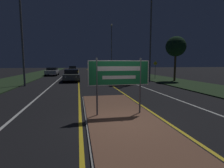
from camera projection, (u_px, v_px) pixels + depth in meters
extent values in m
plane|color=black|center=(124.00, 123.00, 6.41)|extent=(160.00, 160.00, 0.00)
cube|color=#999993|center=(119.00, 115.00, 7.22)|extent=(2.78, 8.46, 0.05)
cube|color=brown|center=(119.00, 115.00, 7.22)|extent=(2.66, 8.34, 0.10)
cube|color=#23381E|center=(20.00, 79.00, 24.10)|extent=(5.00, 100.00, 0.08)
cube|color=#23381E|center=(149.00, 77.00, 27.70)|extent=(5.00, 100.00, 0.08)
cube|color=gold|center=(78.00, 76.00, 30.48)|extent=(0.12, 70.00, 0.01)
cube|color=gold|center=(96.00, 75.00, 31.08)|extent=(0.12, 70.00, 0.01)
cube|color=silver|center=(63.00, 76.00, 29.98)|extent=(0.12, 70.00, 0.01)
cube|color=silver|center=(111.00, 75.00, 31.57)|extent=(0.12, 70.00, 0.01)
cube|color=silver|center=(45.00, 76.00, 29.41)|extent=(0.10, 70.00, 0.01)
cube|color=silver|center=(127.00, 75.00, 32.14)|extent=(0.10, 70.00, 0.01)
cylinder|color=#56565B|center=(97.00, 87.00, 6.90)|extent=(0.07, 0.07, 2.29)
cylinder|color=#56565B|center=(140.00, 86.00, 7.25)|extent=(0.07, 0.07, 2.29)
cube|color=#19703D|center=(119.00, 73.00, 7.01)|extent=(2.50, 0.04, 1.00)
cube|color=white|center=(119.00, 73.00, 6.99)|extent=(2.50, 0.00, 1.00)
cube|color=#19703D|center=(119.00, 73.00, 6.99)|extent=(2.42, 0.01, 0.94)
cube|color=white|center=(119.00, 69.00, 6.96)|extent=(1.75, 0.01, 0.18)
cube|color=white|center=(119.00, 77.00, 7.00)|extent=(1.37, 0.01, 0.14)
cylinder|color=#56565B|center=(22.00, 40.00, 16.05)|extent=(0.18, 0.18, 8.60)
cylinder|color=#56565B|center=(151.00, 37.00, 19.72)|extent=(0.18, 0.18, 10.22)
cylinder|color=#56565B|center=(112.00, 49.00, 41.01)|extent=(0.18, 0.18, 10.78)
sphere|color=beige|center=(112.00, 25.00, 40.35)|extent=(0.44, 0.44, 0.44)
cube|color=navy|center=(118.00, 77.00, 18.70)|extent=(1.82, 4.07, 0.69)
cube|color=black|center=(119.00, 72.00, 18.40)|extent=(1.60, 2.12, 0.40)
sphere|color=red|center=(117.00, 78.00, 16.62)|extent=(0.14, 0.14, 0.14)
sphere|color=red|center=(129.00, 78.00, 16.83)|extent=(0.14, 0.14, 0.14)
cylinder|color=black|center=(108.00, 79.00, 19.81)|extent=(0.22, 0.71, 0.71)
cylinder|color=black|center=(123.00, 79.00, 20.13)|extent=(0.22, 0.71, 0.71)
cylinder|color=black|center=(112.00, 82.00, 17.34)|extent=(0.22, 0.71, 0.71)
cylinder|color=black|center=(129.00, 81.00, 17.67)|extent=(0.22, 0.71, 0.71)
cube|color=navy|center=(122.00, 72.00, 29.79)|extent=(1.70, 4.26, 0.64)
cube|color=black|center=(122.00, 69.00, 29.47)|extent=(1.50, 2.21, 0.47)
sphere|color=red|center=(122.00, 73.00, 27.62)|extent=(0.14, 0.14, 0.14)
sphere|color=red|center=(128.00, 72.00, 27.82)|extent=(0.14, 0.14, 0.14)
cylinder|color=black|center=(115.00, 74.00, 30.96)|extent=(0.22, 0.61, 0.61)
cylinder|color=black|center=(124.00, 74.00, 31.26)|extent=(0.22, 0.61, 0.61)
cylinder|color=black|center=(119.00, 75.00, 28.38)|extent=(0.22, 0.61, 0.61)
cylinder|color=black|center=(128.00, 75.00, 28.69)|extent=(0.22, 0.61, 0.61)
cube|color=silver|center=(97.00, 70.00, 37.69)|extent=(1.78, 4.29, 0.62)
cube|color=black|center=(97.00, 68.00, 37.37)|extent=(1.56, 2.23, 0.49)
sphere|color=red|center=(95.00, 70.00, 35.50)|extent=(0.14, 0.14, 0.14)
sphere|color=red|center=(101.00, 70.00, 35.71)|extent=(0.14, 0.14, 0.14)
cylinder|color=black|center=(93.00, 71.00, 38.86)|extent=(0.22, 0.72, 0.72)
cylinder|color=black|center=(100.00, 71.00, 39.18)|extent=(0.22, 0.72, 0.72)
cylinder|color=black|center=(94.00, 72.00, 36.27)|extent=(0.22, 0.72, 0.72)
cylinder|color=black|center=(102.00, 72.00, 36.59)|extent=(0.22, 0.72, 0.72)
cube|color=#4C514C|center=(72.00, 76.00, 21.15)|extent=(1.80, 4.74, 0.62)
cube|color=black|center=(72.00, 71.00, 21.36)|extent=(1.58, 2.47, 0.49)
sphere|color=white|center=(66.00, 77.00, 18.74)|extent=(0.14, 0.14, 0.14)
sphere|color=white|center=(76.00, 77.00, 18.95)|extent=(0.14, 0.14, 0.14)
cylinder|color=black|center=(63.00, 80.00, 19.59)|extent=(0.22, 0.62, 0.62)
cylinder|color=black|center=(79.00, 80.00, 19.92)|extent=(0.22, 0.62, 0.62)
cylinder|color=black|center=(65.00, 78.00, 22.46)|extent=(0.22, 0.62, 0.62)
cylinder|color=black|center=(79.00, 78.00, 22.78)|extent=(0.22, 0.62, 0.62)
cube|color=#B7B7BC|center=(52.00, 72.00, 30.61)|extent=(1.86, 4.69, 0.61)
cube|color=black|center=(52.00, 69.00, 30.82)|extent=(1.63, 2.44, 0.47)
sphere|color=white|center=(46.00, 72.00, 28.23)|extent=(0.14, 0.14, 0.14)
sphere|color=white|center=(54.00, 72.00, 28.45)|extent=(0.14, 0.14, 0.14)
cylinder|color=black|center=(45.00, 74.00, 29.06)|extent=(0.22, 0.70, 0.70)
cylinder|color=black|center=(57.00, 74.00, 29.40)|extent=(0.22, 0.70, 0.70)
cylinder|color=black|center=(48.00, 73.00, 31.90)|extent=(0.22, 0.70, 0.70)
cylinder|color=black|center=(58.00, 73.00, 32.23)|extent=(0.22, 0.70, 0.70)
cube|color=#4C514C|center=(73.00, 69.00, 41.89)|extent=(1.76, 4.47, 0.67)
cube|color=black|center=(73.00, 67.00, 42.08)|extent=(1.55, 2.33, 0.48)
sphere|color=white|center=(70.00, 69.00, 39.61)|extent=(0.14, 0.14, 0.14)
sphere|color=white|center=(75.00, 69.00, 39.82)|extent=(0.14, 0.14, 0.14)
cylinder|color=black|center=(69.00, 71.00, 40.41)|extent=(0.22, 0.69, 0.69)
cylinder|color=black|center=(76.00, 71.00, 40.73)|extent=(0.22, 0.69, 0.69)
cylinder|color=black|center=(69.00, 71.00, 43.12)|extent=(0.22, 0.69, 0.69)
cylinder|color=black|center=(76.00, 71.00, 43.44)|extent=(0.22, 0.69, 0.69)
cylinder|color=#56565B|center=(155.00, 71.00, 23.90)|extent=(0.06, 0.06, 2.14)
cube|color=yellow|center=(155.00, 63.00, 23.78)|extent=(0.60, 0.02, 0.60)
cylinder|color=#4C3823|center=(175.00, 66.00, 20.77)|extent=(0.24, 0.24, 3.53)
sphere|color=black|center=(176.00, 46.00, 20.49)|extent=(2.35, 2.35, 2.35)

